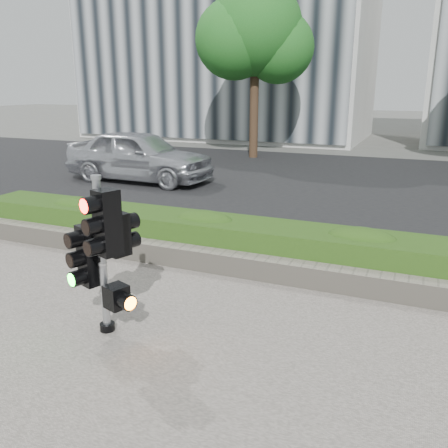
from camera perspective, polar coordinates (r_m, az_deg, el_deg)
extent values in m
plane|color=#51514C|center=(6.03, -2.23, -13.06)|extent=(120.00, 120.00, 0.00)
cube|color=black|center=(15.21, 13.96, 4.62)|extent=(60.00, 13.00, 0.02)
cube|color=gray|center=(8.71, 6.57, -3.24)|extent=(60.00, 0.25, 0.12)
cube|color=gray|center=(7.54, 3.89, -5.18)|extent=(12.00, 0.32, 0.34)
cube|color=#497925|center=(8.06, 5.43, -2.49)|extent=(12.00, 1.00, 0.68)
cube|color=#B7B7B2|center=(30.29, 0.86, 24.88)|extent=(16.00, 9.00, 15.00)
cylinder|color=black|center=(20.42, 3.63, 13.59)|extent=(0.36, 0.36, 4.03)
sphere|color=#164F19|center=(20.52, 3.80, 22.46)|extent=(3.74, 3.74, 3.74)
sphere|color=#164F19|center=(20.53, 6.54, 20.37)|extent=(2.88, 2.88, 2.88)
sphere|color=#164F19|center=(20.33, 1.29, 21.32)|extent=(3.17, 3.17, 3.17)
sphere|color=#164F19|center=(21.31, 4.55, 24.56)|extent=(2.59, 2.59, 2.59)
cylinder|color=black|center=(6.19, -13.85, -11.90)|extent=(0.19, 0.19, 0.09)
cylinder|color=gray|center=(5.83, -14.45, -4.00)|extent=(0.10, 0.10, 1.90)
cylinder|color=gray|center=(5.58, -15.15, 5.45)|extent=(0.12, 0.12, 0.05)
cube|color=#FF1107|center=(5.49, -13.84, 0.15)|extent=(0.31, 0.31, 0.76)
cube|color=#14E51E|center=(5.99, -15.78, -3.60)|extent=(0.31, 0.31, 0.76)
cube|color=black|center=(5.84, -12.72, -1.21)|extent=(0.31, 0.31, 0.52)
cube|color=orange|center=(5.85, -12.81, -8.50)|extent=(0.31, 0.31, 0.28)
imported|color=silver|center=(15.40, -10.16, 8.10)|extent=(4.84, 2.06, 1.63)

